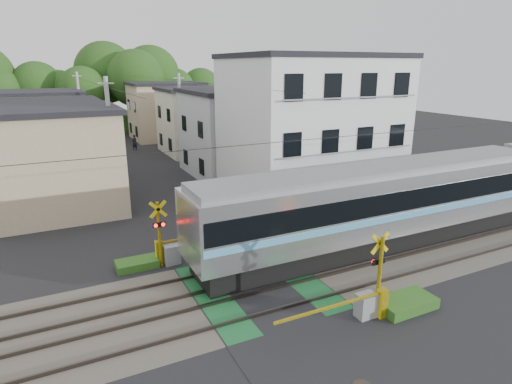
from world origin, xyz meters
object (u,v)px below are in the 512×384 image
crossing_signal_far (169,249)px  apartment_block (310,129)px  crossing_signal_near (369,299)px  pedestrian (134,143)px

crossing_signal_far → apartment_block: size_ratio=0.46×
crossing_signal_far → apartment_block: (11.09, 5.84, 3.94)m
crossing_signal_near → pedestrian: (-1.29, 35.33, 0.11)m
pedestrian → apartment_block: bearing=84.5°
crossing_signal_near → crossing_signal_far: (-5.17, 7.31, 0.00)m
crossing_signal_near → apartment_block: size_ratio=0.46×
apartment_block → pedestrian: 23.63m
crossing_signal_near → apartment_block: bearing=65.8°
crossing_signal_far → apartment_block: bearing=27.8°
pedestrian → crossing_signal_far: bearing=58.7°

